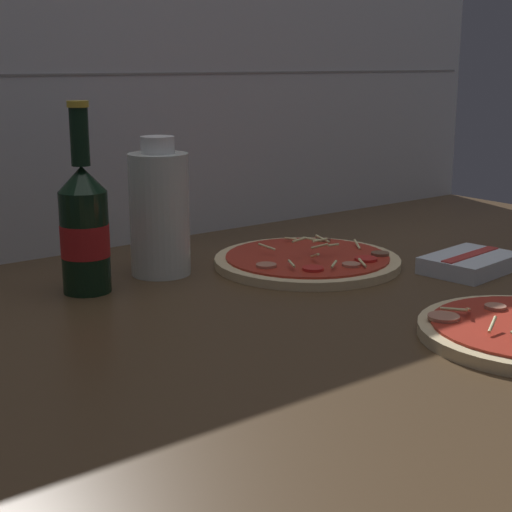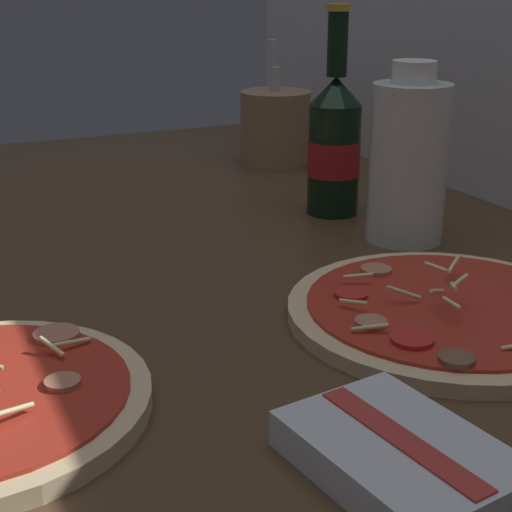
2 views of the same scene
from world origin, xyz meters
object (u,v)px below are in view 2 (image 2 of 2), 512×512
object	(u,v)px
pizza_far	(447,311)
beer_bottle	(334,143)
oil_bottle	(408,160)
dish_towel	(404,456)
utensil_crock	(275,127)

from	to	relation	value
pizza_far	beer_bottle	world-z (taller)	beer_bottle
oil_bottle	dish_towel	distance (cm)	44.80
pizza_far	utensil_crock	bearing A→B (deg)	167.15
beer_bottle	dish_towel	bearing A→B (deg)	-26.44
pizza_far	dish_towel	size ratio (longest dim) A/B	1.88
utensil_crock	dish_towel	xyz separation A→B (cm)	(74.87, -29.68, -4.48)
oil_bottle	beer_bottle	bearing A→B (deg)	-171.45
pizza_far	oil_bottle	bearing A→B (deg)	154.09
pizza_far	utensil_crock	size ratio (longest dim) A/B	1.47
beer_bottle	oil_bottle	world-z (taller)	beer_bottle
oil_bottle	utensil_crock	world-z (taller)	oil_bottle
utensil_crock	dish_towel	size ratio (longest dim) A/B	1.28
pizza_far	oil_bottle	world-z (taller)	oil_bottle
oil_bottle	dish_towel	size ratio (longest dim) A/B	1.33
pizza_far	beer_bottle	size ratio (longest dim) A/B	1.11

